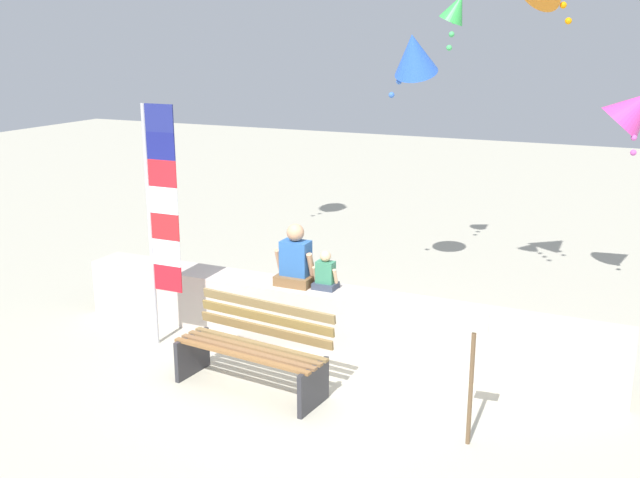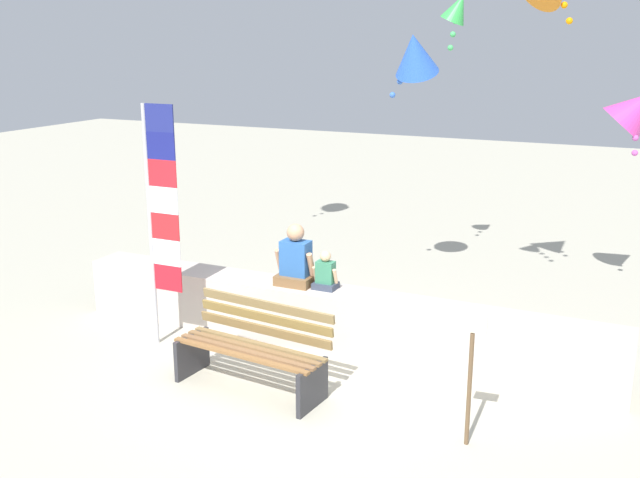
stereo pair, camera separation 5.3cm
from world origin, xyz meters
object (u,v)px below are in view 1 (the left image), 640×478
person_adult (296,261)px  kite_magenta (635,109)px  person_child (325,274)px  kite_green (456,9)px  park_bench (254,350)px  flag_banner (159,211)px  sign_post (472,367)px  kite_blue (414,54)px

person_adult → kite_magenta: size_ratio=0.75×
person_child → kite_green: kite_green is taller
park_bench → person_child: size_ratio=3.68×
flag_banner → sign_post: 3.96m
person_adult → kite_magenta: bearing=42.5°
flag_banner → kite_green: bearing=60.3°
kite_blue → flag_banner: bearing=-125.1°
person_adult → flag_banner: flag_banner is taller
person_adult → sign_post: 2.90m
flag_banner → kite_magenta: kite_magenta is taller
park_bench → kite_magenta: (3.25, 4.46, 2.22)m
flag_banner → park_bench: bearing=-19.2°
person_child → kite_magenta: kite_magenta is taller
person_adult → person_child: size_ratio=1.61×
kite_magenta → flag_banner: bearing=-140.4°
person_adult → kite_green: kite_green is taller
park_bench → kite_green: bearing=80.1°
kite_magenta → person_adult: bearing=-137.5°
person_child → flag_banner: 2.04m
kite_green → person_adult: bearing=-106.7°
park_bench → flag_banner: flag_banner is taller
park_bench → person_child: person_child is taller
kite_magenta → person_child: bearing=-134.1°
kite_magenta → kite_green: (-2.46, 0.07, 1.29)m
person_adult → kite_blue: (0.71, 2.10, 2.34)m
kite_blue → person_adult: bearing=-108.7°
park_bench → flag_banner: bearing=160.8°
kite_magenta → sign_post: bearing=-101.6°
kite_magenta → sign_post: 5.11m
kite_blue → kite_green: kite_green is taller
flag_banner → sign_post: (3.79, -0.71, -0.90)m
person_adult → person_child: person_adult is taller
park_bench → person_child: 1.42m
flag_banner → kite_magenta: bearing=39.6°
sign_post → park_bench: bearing=175.3°
person_adult → flag_banner: 1.68m
park_bench → kite_green: size_ratio=2.05×
sign_post → kite_green: bearing=107.7°
sign_post → kite_blue: bearing=115.9°
person_child → kite_magenta: (3.04, 3.14, 1.76)m
kite_blue → park_bench: bearing=-99.0°
park_bench → person_adult: bearing=97.3°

